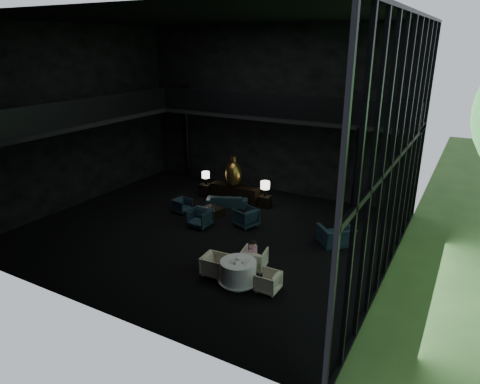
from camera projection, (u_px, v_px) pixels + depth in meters
The scene contains 35 objects.
floor at pixel (207, 231), 17.22m from camera, with size 14.00×12.00×0.02m, color black.
ceiling at pixel (200, 17), 14.56m from camera, with size 14.00×12.00×0.02m, color black.
wall_back at pixel (273, 112), 20.83m from camera, with size 14.00×0.04×8.00m, color black.
wall_front at pixel (73, 175), 10.96m from camera, with size 14.00×0.04×8.00m, color black.
wall_left at pixel (74, 118), 19.13m from camera, with size 0.04×12.00×8.00m, color black.
curtain_wall at pixel (398, 157), 12.68m from camera, with size 0.20×12.00×8.00m, color black, non-canonical shape.
mezzanine_left at pixel (90, 120), 18.66m from camera, with size 2.00×12.00×0.25m, color black.
mezzanine_back at pixel (283, 116), 19.54m from camera, with size 12.00×2.00×0.25m, color black.
railing_left at pixel (105, 108), 18.00m from camera, with size 0.06×12.00×1.00m, color black.
railing_back at pixel (274, 106), 18.52m from camera, with size 12.00×0.06×1.00m, color black.
column_nw at pixel (187, 142), 23.55m from camera, with size 0.24×0.24×4.00m, color black.
column_ne at pixel (356, 176), 17.63m from camera, with size 0.24×0.24×4.00m, color black.
console at pixel (235, 193), 20.41m from camera, with size 2.45×0.56×0.78m, color black.
bronze_urn at pixel (234, 174), 19.97m from camera, with size 0.77×0.77×1.44m.
side_table_left at pixel (206, 190), 21.12m from camera, with size 0.55×0.55×0.61m, color black.
table_lamp_left at pixel (206, 175), 20.86m from camera, with size 0.37×0.37×0.63m.
side_table_right at pixel (265, 201), 19.71m from camera, with size 0.48×0.48×0.53m, color black.
table_lamp_right at pixel (265, 186), 19.44m from camera, with size 0.42×0.42×0.70m.
sofa at pixel (227, 199), 19.75m from camera, with size 1.73×0.51×0.68m, color #0D2233.
lounge_armchair_west at pixel (182, 206), 19.03m from camera, with size 0.63×0.59×0.65m, color #1A2B39.
lounge_armchair_east at pixel (246, 215), 17.57m from camera, with size 0.92×0.86×0.94m, color #182B3B.
lounge_armchair_south at pixel (200, 216), 17.49m from camera, with size 0.90×0.85×0.93m, color #0C2839.
window_armchair at pixel (336, 231), 15.89m from camera, with size 1.28×0.83×1.12m, color #182937.
coffee_table at pixel (212, 212), 18.71m from camera, with size 0.84×0.84×0.37m, color black.
dining_table at pixel (238, 273), 13.46m from camera, with size 1.29×1.29×0.75m.
dining_chair_north at pixel (254, 257), 14.27m from camera, with size 0.80×0.75×0.83m, color beige.
dining_chair_east at pixel (268, 282), 13.01m from camera, with size 0.62×0.58×0.64m, color beige.
dining_chair_west at pixel (215, 264), 13.90m from camera, with size 0.74×0.69×0.76m, color #BDBA9A.
child at pixel (253, 249), 14.15m from camera, with size 0.27×0.27×0.59m.
plate_a at pixel (233, 261), 13.30m from camera, with size 0.25×0.25×0.02m, color white.
plate_b at pixel (246, 261), 13.34m from camera, with size 0.24×0.24×0.02m, color white.
saucer at pixel (245, 264), 13.16m from camera, with size 0.14×0.14×0.01m, color white.
coffee_cup at pixel (243, 262), 13.21m from camera, with size 0.08×0.08×0.06m, color white.
cereal_bowl at pixel (238, 259), 13.42m from camera, with size 0.16×0.16×0.08m, color white.
cream_pot at pixel (235, 263), 13.13m from camera, with size 0.06×0.06×0.08m, color #99999E.
Camera 1 is at (8.87, -13.04, 7.22)m, focal length 32.00 mm.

